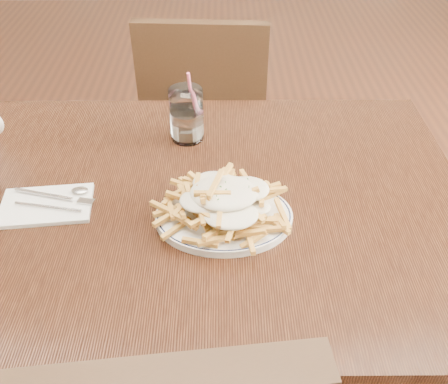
{
  "coord_description": "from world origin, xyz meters",
  "views": [
    {
      "loc": [
        0.09,
        -0.78,
        1.4
      ],
      "look_at": [
        0.1,
        -0.07,
        0.82
      ],
      "focal_mm": 40.0,
      "sensor_mm": 36.0,
      "label": 1
    }
  ],
  "objects_px": {
    "table": "(178,225)",
    "fries_plate": "(224,217)",
    "water_glass": "(187,117)",
    "loaded_fries": "(224,198)",
    "chair_far": "(206,118)"
  },
  "relations": [
    {
      "from": "table",
      "to": "fries_plate",
      "type": "height_order",
      "value": "fries_plate"
    },
    {
      "from": "fries_plate",
      "to": "table",
      "type": "bearing_deg",
      "value": 143.85
    },
    {
      "from": "table",
      "to": "water_glass",
      "type": "bearing_deg",
      "value": 86.15
    },
    {
      "from": "loaded_fries",
      "to": "water_glass",
      "type": "distance_m",
      "value": 0.3
    },
    {
      "from": "table",
      "to": "fries_plate",
      "type": "bearing_deg",
      "value": -36.15
    },
    {
      "from": "loaded_fries",
      "to": "water_glass",
      "type": "relative_size",
      "value": 1.53
    },
    {
      "from": "table",
      "to": "chair_far",
      "type": "distance_m",
      "value": 0.75
    },
    {
      "from": "chair_far",
      "to": "fries_plate",
      "type": "distance_m",
      "value": 0.85
    },
    {
      "from": "loaded_fries",
      "to": "table",
      "type": "bearing_deg",
      "value": 143.85
    },
    {
      "from": "table",
      "to": "loaded_fries",
      "type": "bearing_deg",
      "value": -36.15
    },
    {
      "from": "table",
      "to": "loaded_fries",
      "type": "relative_size",
      "value": 4.59
    },
    {
      "from": "chair_far",
      "to": "fries_plate",
      "type": "bearing_deg",
      "value": -85.85
    },
    {
      "from": "table",
      "to": "water_glass",
      "type": "height_order",
      "value": "water_glass"
    },
    {
      "from": "table",
      "to": "chair_far",
      "type": "relative_size",
      "value": 1.37
    },
    {
      "from": "table",
      "to": "chair_far",
      "type": "xyz_separation_m",
      "value": [
        0.04,
        0.73,
        -0.18
      ]
    }
  ]
}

